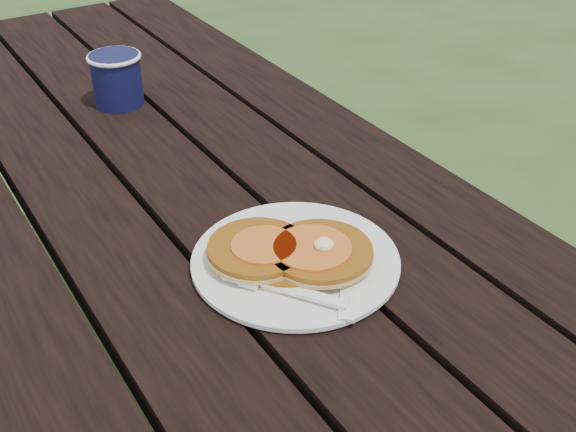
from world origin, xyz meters
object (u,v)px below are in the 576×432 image
picnic_table (189,346)px  plate (295,262)px  pancake_stack (291,253)px  coffee_cup (116,76)px

picnic_table → plate: plate is taller
picnic_table → pancake_stack: 0.52m
picnic_table → plate: size_ratio=6.82×
coffee_cup → picnic_table: bearing=-95.0°
plate → coffee_cup: (-0.01, 0.60, 0.05)m
picnic_table → pancake_stack: bearing=-85.5°
picnic_table → pancake_stack: pancake_stack is taller
picnic_table → plate: (0.03, -0.32, 0.39)m
picnic_table → pancake_stack: size_ratio=9.17×
picnic_table → coffee_cup: bearing=85.0°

